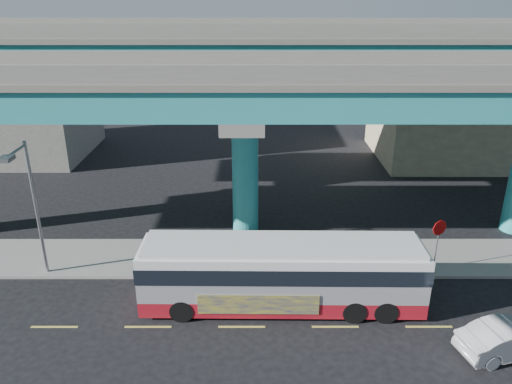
{
  "coord_description": "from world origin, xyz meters",
  "views": [
    {
      "loc": [
        0.6,
        -17.82,
        13.38
      ],
      "look_at": [
        0.62,
        4.0,
        4.47
      ],
      "focal_mm": 35.0,
      "sensor_mm": 36.0,
      "label": 1
    }
  ],
  "objects_px": {
    "transit_bus": "(282,272)",
    "stop_sign": "(439,234)",
    "street_lamp": "(28,193)",
    "sedan": "(510,339)"
  },
  "relations": [
    {
      "from": "transit_bus",
      "to": "stop_sign",
      "type": "relative_size",
      "value": 4.53
    },
    {
      "from": "stop_sign",
      "to": "street_lamp",
      "type": "bearing_deg",
      "value": -177.62
    },
    {
      "from": "stop_sign",
      "to": "sedan",
      "type": "bearing_deg",
      "value": -81.09
    },
    {
      "from": "transit_bus",
      "to": "stop_sign",
      "type": "height_order",
      "value": "transit_bus"
    },
    {
      "from": "transit_bus",
      "to": "stop_sign",
      "type": "distance_m",
      "value": 8.4
    },
    {
      "from": "street_lamp",
      "to": "stop_sign",
      "type": "relative_size",
      "value": 2.47
    },
    {
      "from": "stop_sign",
      "to": "transit_bus",
      "type": "bearing_deg",
      "value": -159.53
    },
    {
      "from": "transit_bus",
      "to": "sedan",
      "type": "distance_m",
      "value": 9.43
    },
    {
      "from": "street_lamp",
      "to": "stop_sign",
      "type": "bearing_deg",
      "value": 2.08
    },
    {
      "from": "street_lamp",
      "to": "stop_sign",
      "type": "xyz_separation_m",
      "value": [
        19.57,
        0.71,
        -2.48
      ]
    }
  ]
}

